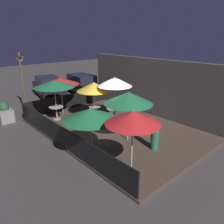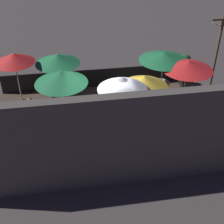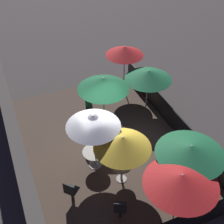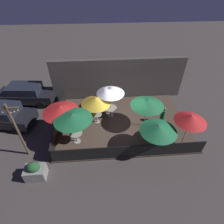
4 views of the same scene
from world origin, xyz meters
TOP-DOWN VIEW (x-y plane):
  - ground_plane at (0.00, 0.00)m, footprint 60.00×60.00m
  - patio_deck at (0.00, 0.00)m, footprint 9.01×6.20m
  - building_wall at (0.00, 3.33)m, footprint 10.61×0.36m
  - fence_front at (0.00, -3.06)m, footprint 8.81×0.05m
  - fence_side_left at (-4.46, 0.00)m, footprint 0.05×6.00m
  - patio_umbrella_0 at (-3.13, -1.63)m, footprint 2.23×2.23m
  - patio_umbrella_1 at (-1.83, 0.11)m, footprint 1.96×1.96m
  - patio_umbrella_2 at (-0.82, 0.76)m, footprint 1.91×1.91m
  - patio_umbrella_3 at (1.45, -0.50)m, footprint 2.16×2.16m
  - patio_umbrella_4 at (1.59, -2.65)m, footprint 2.07×2.07m
  - patio_umbrella_5 at (3.44, -2.35)m, footprint 1.80×1.80m
  - patio_umbrella_6 at (-3.95, -0.78)m, footprint 2.23×2.23m
  - dining_table_0 at (-3.13, -1.63)m, footprint 0.80×0.80m
  - dining_table_1 at (-1.83, 0.11)m, footprint 0.71×0.71m
  - dining_table_2 at (-0.82, 0.76)m, footprint 0.91×0.91m
  - patio_chair_0 at (-3.27, 0.81)m, footprint 0.53×0.53m
  - patio_chair_1 at (-2.00, 2.05)m, footprint 0.57×0.57m
  - patron_0 at (2.79, -0.24)m, footprint 0.47×0.47m
  - planter_box at (-5.10, -3.86)m, footprint 1.05×0.73m
  - light_post at (-6.00, -2.30)m, footprint 1.10×0.12m
  - parked_car_0 at (-8.36, 0.51)m, footprint 4.58×2.55m
  - parked_car_1 at (-7.51, 3.11)m, footprint 4.60×2.12m

SIDE VIEW (x-z plane):
  - ground_plane at x=0.00m, z-range 0.00..0.00m
  - patio_deck at x=0.00m, z-range 0.00..0.12m
  - planter_box at x=-5.10m, z-range -0.07..1.08m
  - fence_front at x=0.00m, z-range 0.12..1.07m
  - fence_side_left at x=-4.46m, z-range 0.12..1.07m
  - patio_chair_1 at x=-2.00m, z-range 0.17..1.11m
  - patio_chair_0 at x=-3.27m, z-range 0.17..1.13m
  - dining_table_1 at x=-1.83m, z-range 0.32..1.06m
  - dining_table_2 at x=-0.82m, z-range 0.33..1.06m
  - dining_table_0 at x=-3.13m, z-range 0.34..1.10m
  - patron_0 at x=2.79m, z-range 0.08..1.39m
  - parked_car_0 at x=-8.36m, z-range 0.04..1.66m
  - parked_car_1 at x=-7.51m, z-range 0.04..1.66m
  - building_wall at x=0.00m, z-range 0.00..3.44m
  - patio_umbrella_4 at x=1.59m, z-range 0.93..2.98m
  - patio_umbrella_1 at x=-1.83m, z-range 0.94..3.06m
  - light_post at x=-6.00m, z-range 0.23..3.99m
  - patio_umbrella_6 at x=-3.95m, z-range 1.02..3.22m
  - patio_umbrella_3 at x=1.45m, z-range 1.00..3.29m
  - patio_umbrella_0 at x=-3.13m, z-range 1.07..3.32m
  - patio_umbrella_5 at x=3.44m, z-range 1.08..3.45m
  - patio_umbrella_2 at x=-0.82m, z-range 1.11..3.58m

